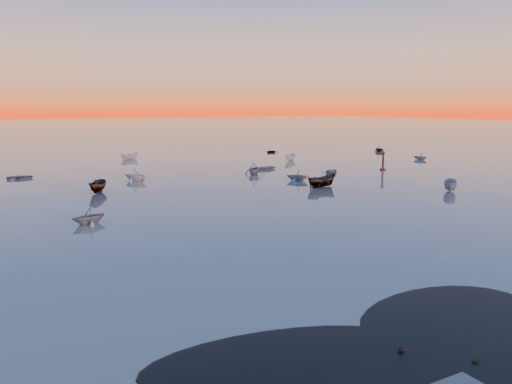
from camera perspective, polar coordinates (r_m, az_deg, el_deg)
ground at (r=120.77m, az=-17.22°, el=4.44°), size 600.00×600.00×0.00m
mud_lobes at (r=31.52m, az=25.42°, el=-10.67°), size 140.00×6.00×0.07m
moored_fleet at (r=75.65m, az=-9.80°, el=1.73°), size 124.00×58.00×1.20m
boat_near_center at (r=66.57m, az=21.25°, el=0.09°), size 3.92×4.19×1.40m
boat_near_right at (r=71.03m, az=4.77°, el=1.31°), size 3.42×3.37×1.16m
channel_marker at (r=84.83m, az=14.32°, el=3.35°), size 0.95×0.95×3.37m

